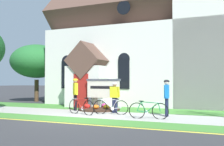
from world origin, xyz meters
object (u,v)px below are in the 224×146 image
(cyclist_in_white_jersey, at_px, (75,92))
(church_sign, at_px, (103,89))
(bicycle_silver, at_px, (111,107))
(bicycle_black, at_px, (148,110))
(bicycle_white, at_px, (81,107))
(cyclist_in_orange_jersey, at_px, (167,95))
(yard_deciduous_tree, at_px, (37,61))
(cyclist_in_blue_jersey, at_px, (115,95))

(cyclist_in_white_jersey, bearing_deg, church_sign, 48.64)
(bicycle_silver, bearing_deg, cyclist_in_white_jersey, 162.96)
(bicycle_silver, bearing_deg, church_sign, 124.04)
(bicycle_black, bearing_deg, bicycle_white, 176.39)
(bicycle_black, distance_m, cyclist_in_orange_jersey, 1.41)
(bicycle_black, bearing_deg, yard_deciduous_tree, 150.41)
(cyclist_in_blue_jersey, distance_m, cyclist_in_orange_jersey, 2.82)
(bicycle_black, height_order, cyclist_in_orange_jersey, cyclist_in_orange_jersey)
(cyclist_in_white_jersey, xyz_separation_m, cyclist_in_blue_jersey, (2.40, -0.08, -0.15))
(cyclist_in_orange_jersey, bearing_deg, church_sign, 157.16)
(cyclist_in_white_jersey, bearing_deg, yard_deciduous_tree, 143.91)
(bicycle_black, bearing_deg, bicycle_silver, 158.96)
(bicycle_silver, relative_size, yard_deciduous_tree, 0.38)
(bicycle_white, bearing_deg, cyclist_in_blue_jersey, 46.08)
(bicycle_white, xyz_separation_m, cyclist_in_orange_jersey, (4.03, 0.91, 0.62))
(church_sign, relative_size, cyclist_in_blue_jersey, 1.37)
(bicycle_white, distance_m, bicycle_silver, 1.45)
(church_sign, distance_m, cyclist_in_blue_jersey, 1.88)
(cyclist_in_blue_jersey, xyz_separation_m, cyclist_in_orange_jersey, (2.79, -0.38, 0.09))
(bicycle_white, relative_size, cyclist_in_white_jersey, 0.96)
(bicycle_black, height_order, cyclist_in_white_jersey, cyclist_in_white_jersey)
(church_sign, xyz_separation_m, bicycle_silver, (1.37, -2.02, -0.80))
(cyclist_in_orange_jersey, bearing_deg, cyclist_in_blue_jersey, 172.27)
(bicycle_black, height_order, yard_deciduous_tree, yard_deciduous_tree)
(cyclist_in_white_jersey, xyz_separation_m, yard_deciduous_tree, (-6.46, 4.71, 2.17))
(bicycle_silver, xyz_separation_m, yard_deciduous_tree, (-8.94, 5.47, 2.86))
(bicycle_white, height_order, bicycle_black, bicycle_white)
(church_sign, bearing_deg, bicycle_black, -39.01)
(bicycle_white, distance_m, cyclist_in_orange_jersey, 4.18)
(bicycle_black, relative_size, yard_deciduous_tree, 0.37)
(cyclist_in_white_jersey, relative_size, cyclist_in_orange_jersey, 1.04)
(bicycle_silver, bearing_deg, cyclist_in_blue_jersey, 96.27)
(cyclist_in_white_jersey, bearing_deg, bicycle_white, -49.72)
(cyclist_in_white_jersey, bearing_deg, bicycle_silver, -17.04)
(church_sign, bearing_deg, cyclist_in_blue_jersey, -46.08)
(cyclist_in_blue_jersey, bearing_deg, bicycle_black, -34.12)
(bicycle_silver, distance_m, cyclist_in_white_jersey, 2.68)
(bicycle_white, xyz_separation_m, bicycle_black, (3.47, -0.22, -0.01))
(bicycle_silver, relative_size, cyclist_in_blue_jersey, 1.12)
(cyclist_in_white_jersey, bearing_deg, bicycle_black, -18.93)
(cyclist_in_white_jersey, bearing_deg, cyclist_in_blue_jersey, -1.87)
(cyclist_in_orange_jersey, bearing_deg, yard_deciduous_tree, 156.09)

